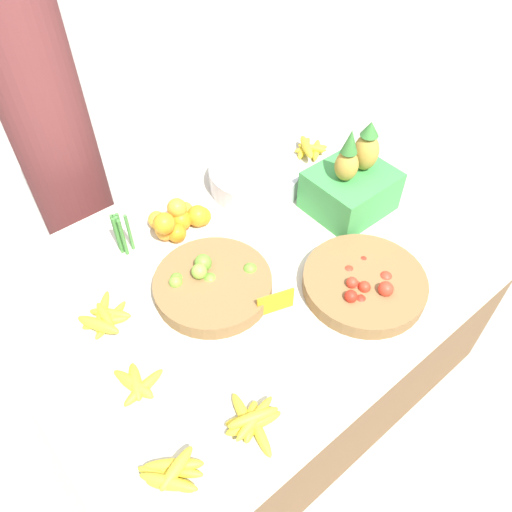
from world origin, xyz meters
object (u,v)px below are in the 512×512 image
Objects in this scene: metal_bowl at (255,177)px; produce_crate at (351,185)px; vendor_person at (54,138)px; lime_bowl at (212,284)px; price_sign at (275,302)px; tomato_basket at (364,283)px.

metal_bowl is 0.99× the size of produce_crate.
metal_bowl is 0.82m from vendor_person.
vendor_person reaches higher than lime_bowl.
tomato_basket is at bearing -4.72° from price_sign.
vendor_person reaches higher than tomato_basket.
vendor_person is at bearing 94.79° from lime_bowl.
produce_crate is at bearing -58.94° from metal_bowl.
tomato_basket is 0.24× the size of vendor_person.
vendor_person is at bearing 116.99° from price_sign.
price_sign is 0.56m from produce_crate.
vendor_person reaches higher than metal_bowl.
lime_bowl is 0.54m from metal_bowl.
metal_bowl is at bearing 84.51° from tomato_basket.
lime_bowl is at bearing 140.93° from tomato_basket.
vendor_person reaches higher than produce_crate.
produce_crate reaches higher than metal_bowl.
metal_bowl is at bearing 121.06° from produce_crate.
tomato_basket is 1.34m from vendor_person.
lime_bowl reaches higher than price_sign.
lime_bowl is 0.96m from vendor_person.
lime_bowl is 0.63m from produce_crate.
lime_bowl is 0.48m from tomato_basket.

